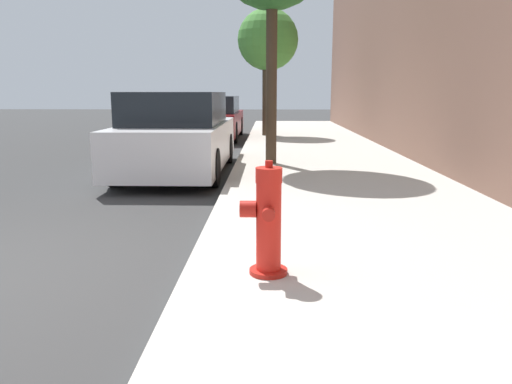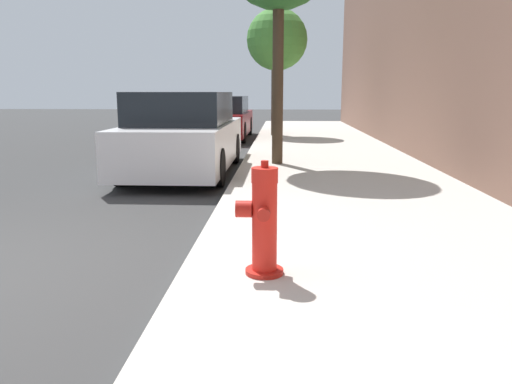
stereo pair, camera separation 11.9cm
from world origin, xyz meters
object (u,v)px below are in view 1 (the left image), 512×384
at_px(parked_car_near, 178,135).
at_px(parked_car_mid, 211,118).
at_px(street_tree_far, 268,42).
at_px(fire_hydrant, 268,222).

distance_m(parked_car_near, parked_car_mid, 6.89).
relative_size(parked_car_mid, street_tree_far, 1.19).
relative_size(fire_hydrant, parked_car_near, 0.20).
distance_m(fire_hydrant, parked_car_near, 5.67).
distance_m(fire_hydrant, parked_car_mid, 12.45).
xyz_separation_m(parked_car_mid, street_tree_far, (1.79, -0.11, 2.31)).
height_order(fire_hydrant, street_tree_far, street_tree_far).
bearing_deg(fire_hydrant, street_tree_far, 90.27).
bearing_deg(street_tree_far, fire_hydrant, -89.73).
bearing_deg(street_tree_far, parked_car_near, -103.11).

